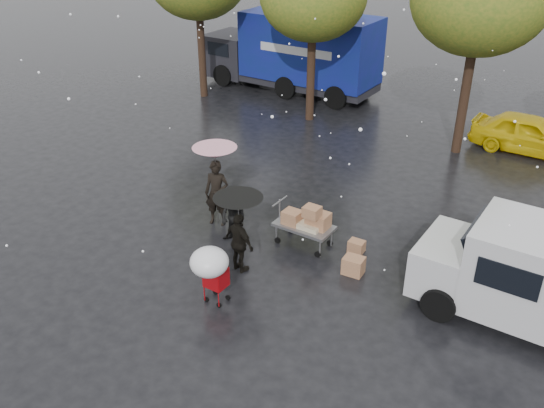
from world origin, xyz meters
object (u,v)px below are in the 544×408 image
Objects in this scene: person_pink at (217,193)px; blue_truck at (294,53)px; vendor_cart at (307,221)px; yellow_taxi at (530,134)px; person_black at (239,243)px; shopping_cart at (210,265)px.

blue_truck is (-4.68, 11.47, 0.83)m from person_pink.
vendor_cart is at bearing -11.98° from person_pink.
yellow_taxi is at bearing -8.21° from blue_truck.
person_pink is at bearing -172.40° from vendor_cart.
person_pink reaches higher than person_black.
person_black is at bearing 101.27° from shopping_cart.
vendor_cart is (2.62, 0.35, -0.20)m from person_pink.
blue_truck reaches higher than yellow_taxi.
yellow_taxi is at bearing -97.25° from person_black.
shopping_cart is at bearing 113.85° from person_black.
person_black is at bearing -63.24° from blue_truck.
person_black reaches higher than shopping_cart.
shopping_cart is at bearing -73.18° from person_pink.
person_pink is 12.42m from blue_truck.
yellow_taxi reaches higher than vendor_cart.
person_pink is 1.22× the size of vendor_cart.
person_pink is at bearing -26.21° from person_black.
yellow_taxi is (5.98, 9.93, -0.25)m from person_pink.
shopping_cart is 13.40m from yellow_taxi.
person_black is at bearing -112.48° from vendor_cart.
blue_truck reaches higher than vendor_cart.
blue_truck is 2.09× the size of yellow_taxi.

